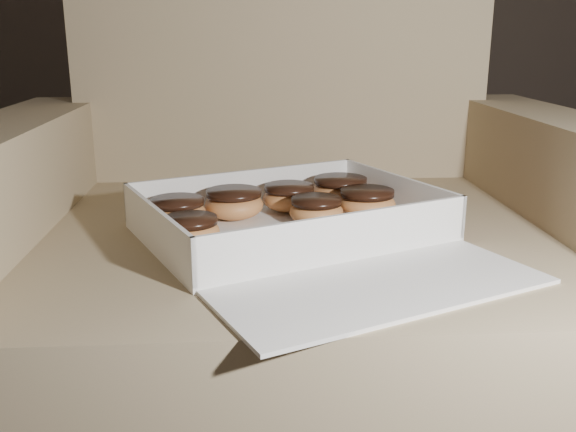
# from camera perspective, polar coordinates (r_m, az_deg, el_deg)

# --- Properties ---
(floor) EXTENTS (4.50, 4.50, 0.00)m
(floor) POSITION_cam_1_polar(r_m,az_deg,el_deg) (1.42, 8.02, -16.00)
(floor) COLOR black
(floor) RESTS_ON ground
(armchair) EXTENTS (1.00, 0.84, 1.04)m
(armchair) POSITION_cam_1_polar(r_m,az_deg,el_deg) (1.10, 0.32, -6.60)
(armchair) COLOR #907D5C
(armchair) RESTS_ON floor
(bakery_box) EXTENTS (0.55, 0.59, 0.07)m
(bakery_box) POSITION_cam_1_polar(r_m,az_deg,el_deg) (0.90, 1.45, -1.51)
(bakery_box) COLOR white
(bakery_box) RESTS_ON armchair
(donut_a) EXTENTS (0.09, 0.09, 0.05)m
(donut_a) POSITION_cam_1_polar(r_m,az_deg,el_deg) (0.99, -4.82, 1.16)
(donut_a) COLOR #CB8447
(donut_a) RESTS_ON bakery_box
(donut_b) EXTENTS (0.09, 0.09, 0.04)m
(donut_b) POSITION_cam_1_polar(r_m,az_deg,el_deg) (0.99, 7.03, 1.20)
(donut_b) COLOR #CB8447
(donut_b) RESTS_ON bakery_box
(donut_c) EXTENTS (0.09, 0.09, 0.05)m
(donut_c) POSITION_cam_1_polar(r_m,az_deg,el_deg) (1.06, 4.66, 2.30)
(donut_c) COLOR #CB8447
(donut_c) RESTS_ON bakery_box
(donut_d) EXTENTS (0.08, 0.08, 0.04)m
(donut_d) POSITION_cam_1_polar(r_m,az_deg,el_deg) (0.87, -8.65, -1.24)
(donut_d) COLOR #CB8447
(donut_d) RESTS_ON bakery_box
(donut_e) EXTENTS (0.08, 0.08, 0.04)m
(donut_e) POSITION_cam_1_polar(r_m,az_deg,el_deg) (1.02, 0.10, 1.72)
(donut_e) COLOR #CB8447
(donut_e) RESTS_ON bakery_box
(donut_f) EXTENTS (0.08, 0.08, 0.04)m
(donut_f) POSITION_cam_1_polar(r_m,az_deg,el_deg) (0.95, 2.54, 0.54)
(donut_f) COLOR #CB8447
(donut_f) RESTS_ON bakery_box
(donut_g) EXTENTS (0.08, 0.08, 0.04)m
(donut_g) POSITION_cam_1_polar(r_m,az_deg,el_deg) (0.95, -9.83, 0.39)
(donut_g) COLOR #CB8447
(donut_g) RESTS_ON bakery_box
(crumb_a) EXTENTS (0.01, 0.01, 0.00)m
(crumb_a) POSITION_cam_1_polar(r_m,az_deg,el_deg) (0.91, 10.12, -1.72)
(crumb_a) COLOR black
(crumb_a) RESTS_ON bakery_box
(crumb_b) EXTENTS (0.01, 0.01, 0.00)m
(crumb_b) POSITION_cam_1_polar(r_m,az_deg,el_deg) (0.85, -3.98, -2.79)
(crumb_b) COLOR black
(crumb_b) RESTS_ON bakery_box
(crumb_c) EXTENTS (0.01, 0.01, 0.00)m
(crumb_c) POSITION_cam_1_polar(r_m,az_deg,el_deg) (0.82, 4.22, -3.46)
(crumb_c) COLOR black
(crumb_c) RESTS_ON bakery_box
(crumb_d) EXTENTS (0.01, 0.01, 0.00)m
(crumb_d) POSITION_cam_1_polar(r_m,az_deg,el_deg) (0.83, 1.43, -3.38)
(crumb_d) COLOR black
(crumb_d) RESTS_ON bakery_box
(crumb_e) EXTENTS (0.01, 0.01, 0.00)m
(crumb_e) POSITION_cam_1_polar(r_m,az_deg,el_deg) (0.85, -3.75, -2.89)
(crumb_e) COLOR black
(crumb_e) RESTS_ON bakery_box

